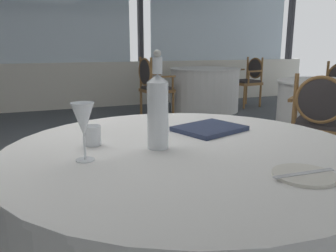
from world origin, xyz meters
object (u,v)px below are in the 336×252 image
at_px(wine_glass, 83,121).
at_px(dining_chair_0_1, 152,83).
at_px(dining_chair_1_1, 320,117).
at_px(menu_book, 209,128).
at_px(side_plate, 304,175).
at_px(water_bottle, 158,109).
at_px(dining_chair_0_0, 249,77).
at_px(water_tumbler, 92,135).

distance_m(wine_glass, dining_chair_0_1, 4.58).
bearing_deg(wine_glass, dining_chair_1_1, 26.85).
relative_size(wine_glass, menu_book, 0.69).
distance_m(side_plate, water_bottle, 0.55).
xyz_separation_m(water_bottle, dining_chair_0_0, (3.51, 4.45, -0.36)).
distance_m(water_bottle, wine_glass, 0.28).
bearing_deg(menu_book, water_bottle, -170.20).
xyz_separation_m(water_bottle, menu_book, (0.31, 0.17, -0.14)).
xyz_separation_m(dining_chair_0_1, dining_chair_1_1, (0.46, -3.14, -0.02)).
distance_m(dining_chair_0_0, dining_chair_1_1, 3.78).
xyz_separation_m(wine_glass, menu_book, (0.59, 0.22, -0.13)).
bearing_deg(menu_book, water_tumbler, 165.14).
bearing_deg(dining_chair_0_0, side_plate, 49.50).
xyz_separation_m(water_bottle, dining_chair_0_1, (1.42, 4.19, -0.35)).
distance_m(water_tumbler, dining_chair_1_1, 2.31).
xyz_separation_m(dining_chair_0_0, dining_chair_1_1, (-1.63, -3.41, -0.02)).
bearing_deg(menu_book, dining_chair_1_1, 10.21).
height_order(water_tumbler, menu_book, water_tumbler).
bearing_deg(water_bottle, dining_chair_1_1, 29.08).
relative_size(water_tumbler, menu_book, 0.27).
bearing_deg(dining_chair_1_1, dining_chair_0_0, 26.55).
relative_size(menu_book, dining_chair_0_0, 0.31).
bearing_deg(water_bottle, dining_chair_0_0, 51.76).
height_order(side_plate, water_bottle, water_bottle).
bearing_deg(water_tumbler, water_bottle, -30.88).
relative_size(water_bottle, dining_chair_0_1, 0.38).
relative_size(wine_glass, dining_chair_1_1, 0.22).
height_order(water_bottle, dining_chair_0_1, water_bottle).
bearing_deg(side_plate, wine_glass, 145.96).
xyz_separation_m(menu_book, dining_chair_0_1, (1.11, 4.02, -0.21)).
xyz_separation_m(side_plate, dining_chair_0_0, (3.21, 4.89, -0.21)).
bearing_deg(wine_glass, water_tumbler, 72.95).
xyz_separation_m(wine_glass, water_tumbler, (0.06, 0.18, -0.10)).
height_order(side_plate, dining_chair_0_0, dining_chair_0_0).
bearing_deg(menu_book, side_plate, -110.24).
bearing_deg(dining_chair_0_1, water_tumbler, -119.35).
relative_size(side_plate, menu_book, 0.65).
bearing_deg(dining_chair_0_1, wine_glass, -119.14).
distance_m(side_plate, water_tumbler, 0.78).
height_order(side_plate, menu_book, menu_book).
relative_size(water_bottle, dining_chair_1_1, 0.40).
bearing_deg(dining_chair_0_0, dining_chair_0_1, -0.00).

